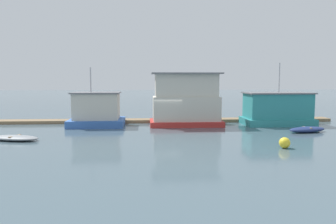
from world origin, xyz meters
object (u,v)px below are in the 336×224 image
(buoy_yellow, at_px, (285,143))
(mooring_post_far_left, at_px, (283,114))
(dinghy_navy, at_px, (307,129))
(houseboat_teal, at_px, (277,109))
(houseboat_blue, at_px, (97,111))
(dinghy_grey, at_px, (15,138))
(houseboat_red, at_px, (186,101))

(buoy_yellow, bearing_deg, mooring_post_far_left, 67.04)
(buoy_yellow, bearing_deg, dinghy_navy, 52.77)
(mooring_post_far_left, bearing_deg, houseboat_teal, -130.47)
(buoy_yellow, bearing_deg, houseboat_blue, 140.75)
(houseboat_teal, distance_m, buoy_yellow, 11.21)
(mooring_post_far_left, distance_m, buoy_yellow, 13.05)
(dinghy_grey, distance_m, dinghy_navy, 22.50)
(houseboat_blue, height_order, houseboat_red, houseboat_blue)
(houseboat_teal, height_order, dinghy_navy, houseboat_teal)
(houseboat_red, bearing_deg, buoy_yellow, -65.18)
(houseboat_blue, distance_m, dinghy_grey, 8.47)
(houseboat_blue, distance_m, dinghy_navy, 18.37)
(dinghy_navy, bearing_deg, buoy_yellow, -127.23)
(houseboat_blue, height_order, mooring_post_far_left, houseboat_blue)
(dinghy_grey, distance_m, buoy_yellow, 18.38)
(houseboat_blue, xyz_separation_m, houseboat_teal, (17.00, -0.30, 0.05))
(buoy_yellow, bearing_deg, houseboat_red, 114.82)
(houseboat_red, height_order, buoy_yellow, houseboat_red)
(dinghy_navy, relative_size, buoy_yellow, 5.02)
(dinghy_grey, height_order, mooring_post_far_left, mooring_post_far_left)
(houseboat_red, xyz_separation_m, mooring_post_far_left, (10.02, 1.35, -1.42))
(houseboat_teal, bearing_deg, dinghy_grey, -163.12)
(houseboat_teal, bearing_deg, mooring_post_far_left, 49.53)
(houseboat_teal, xyz_separation_m, dinghy_grey, (-21.75, -6.60, -1.29))
(houseboat_red, bearing_deg, dinghy_navy, -27.13)
(houseboat_blue, height_order, buoy_yellow, houseboat_blue)
(dinghy_navy, xyz_separation_m, buoy_yellow, (-4.45, -5.86, 0.11))
(houseboat_red, xyz_separation_m, buoy_yellow, (4.93, -10.66, -1.94))
(houseboat_teal, height_order, mooring_post_far_left, houseboat_teal)
(dinghy_navy, bearing_deg, houseboat_teal, 98.07)
(houseboat_blue, bearing_deg, houseboat_red, -0.87)
(houseboat_teal, xyz_separation_m, mooring_post_far_left, (1.30, 1.52, -0.61))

